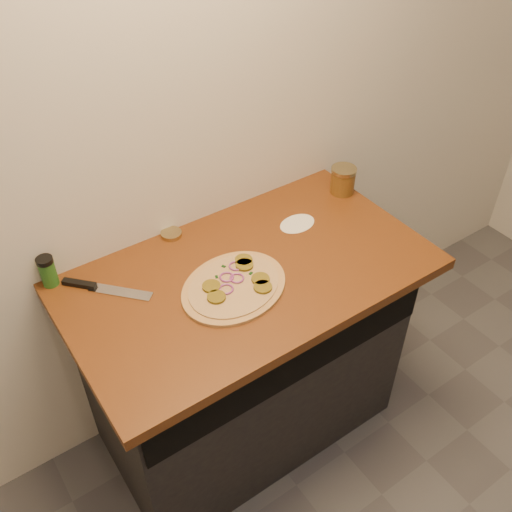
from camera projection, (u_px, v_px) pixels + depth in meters
cabinet at (245, 356)px, 2.18m from camera, size 1.10×0.60×0.86m
countertop at (248, 274)px, 1.87m from camera, size 1.20×0.70×0.04m
pizza at (234, 286)px, 1.79m from camera, size 0.44×0.44×0.02m
chefs_knife at (99, 288)px, 1.79m from camera, size 0.22×0.24×0.02m
mason_jar_lid at (171, 234)px, 1.99m from camera, size 0.09×0.09×0.02m
salsa_jar at (343, 180)px, 2.17m from camera, size 0.10×0.10×0.10m
spice_shaker at (48, 271)px, 1.77m from camera, size 0.05×0.05×0.11m
flour_spill at (297, 224)px, 2.04m from camera, size 0.15×0.15×0.00m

